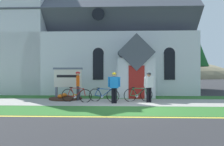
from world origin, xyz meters
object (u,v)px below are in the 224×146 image
at_px(bicycle_red, 138,95).
at_px(church_sign, 68,78).
at_px(bicycle_yellow, 104,95).
at_px(cyclist_in_yellow_jersey, 78,83).
at_px(cyclist_in_white_jersey, 114,85).
at_px(roadside_conifer, 186,38).
at_px(bicycle_black, 76,95).
at_px(cyclist_in_blue_jersey, 149,85).
at_px(yard_deciduous_tree, 5,52).

bearing_deg(bicycle_red, church_sign, 164.02).
height_order(bicycle_yellow, cyclist_in_yellow_jersey, cyclist_in_yellow_jersey).
distance_m(church_sign, cyclist_in_white_jersey, 3.74).
bearing_deg(bicycle_yellow, roadside_conifer, 49.83).
bearing_deg(bicycle_black, cyclist_in_blue_jersey, 0.71).
xyz_separation_m(bicycle_black, cyclist_in_blue_jersey, (4.04, 0.05, 0.58)).
bearing_deg(cyclist_in_blue_jersey, cyclist_in_yellow_jersey, 170.20).
relative_size(bicycle_yellow, yard_deciduous_tree, 0.37).
height_order(bicycle_yellow, cyclist_in_blue_jersey, cyclist_in_blue_jersey).
relative_size(church_sign, bicycle_red, 1.17).
bearing_deg(yard_deciduous_tree, church_sign, -30.01).
xyz_separation_m(bicycle_yellow, cyclist_in_white_jersey, (0.61, -0.65, 0.59)).
xyz_separation_m(bicycle_red, cyclist_in_white_jersey, (-1.36, -0.89, 0.58)).
relative_size(church_sign, cyclist_in_white_jersey, 1.19).
xyz_separation_m(bicycle_black, cyclist_in_yellow_jersey, (-0.07, 0.76, 0.62)).
bearing_deg(cyclist_in_yellow_jersey, cyclist_in_white_jersey, -28.38).
relative_size(church_sign, bicycle_black, 1.12).
relative_size(bicycle_yellow, roadside_conifer, 0.22).
xyz_separation_m(church_sign, bicycle_red, (4.41, -1.26, -0.89)).
bearing_deg(cyclist_in_white_jersey, cyclist_in_yellow_jersey, 151.62).
relative_size(bicycle_black, cyclist_in_white_jersey, 1.06).
height_order(church_sign, bicycle_black, church_sign).
distance_m(church_sign, cyclist_in_yellow_jersey, 1.32).
bearing_deg(bicycle_yellow, yard_deciduous_tree, 149.51).
height_order(roadside_conifer, yard_deciduous_tree, roadside_conifer).
xyz_separation_m(bicycle_black, yard_deciduous_tree, (-7.20, 5.35, 2.99)).
bearing_deg(church_sign, roadside_conifer, 36.71).
xyz_separation_m(bicycle_red, bicycle_yellow, (-1.98, -0.24, -0.01)).
relative_size(cyclist_in_blue_jersey, roadside_conifer, 0.20).
bearing_deg(roadside_conifer, bicycle_black, -134.68).
relative_size(cyclist_in_yellow_jersey, cyclist_in_blue_jersey, 1.04).
xyz_separation_m(bicycle_red, cyclist_in_yellow_jersey, (-3.56, 0.30, 0.62)).
bearing_deg(cyclist_in_blue_jersey, bicycle_black, -179.29).
relative_size(church_sign, cyclist_in_blue_jersey, 1.20).
height_order(church_sign, cyclist_in_yellow_jersey, church_sign).
xyz_separation_m(church_sign, roadside_conifer, (10.01, 7.46, 3.89)).
bearing_deg(yard_deciduous_tree, bicycle_black, -36.62).
bearing_deg(cyclist_in_white_jersey, yard_deciduous_tree, 148.22).
distance_m(bicycle_black, yard_deciduous_tree, 9.46).
xyz_separation_m(bicycle_red, roadside_conifer, (5.59, 8.72, 4.78)).
distance_m(church_sign, bicycle_black, 2.15).
bearing_deg(church_sign, bicycle_yellow, -31.69).
relative_size(bicycle_black, bicycle_yellow, 1.00).
bearing_deg(cyclist_in_yellow_jersey, roadside_conifer, 42.64).
height_order(cyclist_in_white_jersey, yard_deciduous_tree, yard_deciduous_tree).
bearing_deg(cyclist_in_yellow_jersey, yard_deciduous_tree, 147.22).
distance_m(bicycle_yellow, roadside_conifer, 12.67).
xyz_separation_m(church_sign, cyclist_in_white_jersey, (3.05, -2.15, -0.31)).
height_order(bicycle_black, cyclist_in_yellow_jersey, cyclist_in_yellow_jersey).
height_order(bicycle_red, bicycle_black, bicycle_black).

